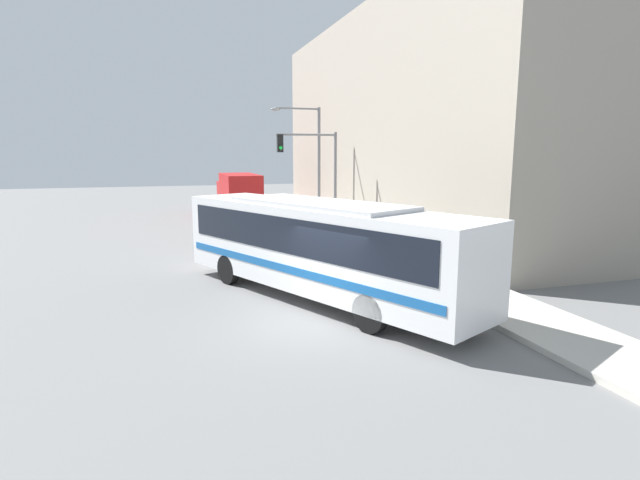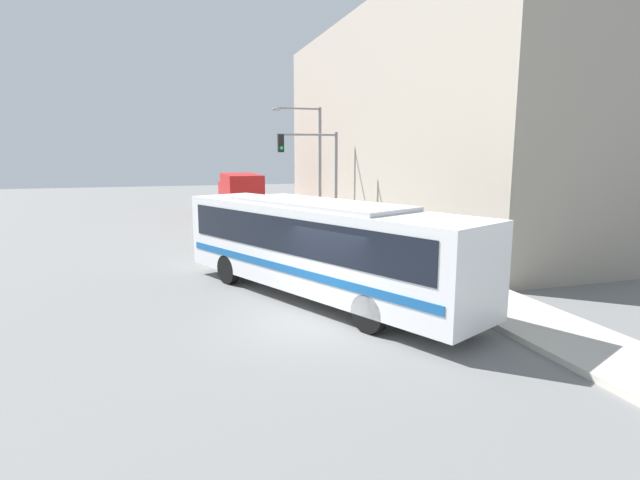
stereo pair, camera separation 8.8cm
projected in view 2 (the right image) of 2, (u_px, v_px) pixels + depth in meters
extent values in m
plane|color=slate|center=(308.00, 323.00, 13.48)|extent=(120.00, 120.00, 0.00)
cube|color=#B7B2A8|center=(309.00, 219.00, 33.96)|extent=(2.52, 70.00, 0.17)
cube|color=#9E9384|center=(402.00, 124.00, 29.36)|extent=(6.00, 27.82, 12.38)
cube|color=white|center=(318.00, 246.00, 15.47)|extent=(7.02, 11.27, 2.52)
cube|color=black|center=(318.00, 232.00, 15.39)|extent=(6.67, 10.47, 1.06)
cube|color=#19599E|center=(318.00, 263.00, 15.57)|extent=(6.86, 10.87, 0.24)
cube|color=silver|center=(318.00, 204.00, 15.24)|extent=(4.67, 6.58, 0.16)
cylinder|color=black|center=(277.00, 260.00, 18.93)|extent=(0.69, 1.05, 1.03)
cylinder|color=black|center=(228.00, 269.00, 17.51)|extent=(0.69, 1.05, 1.03)
cylinder|color=black|center=(420.00, 297.00, 14.13)|extent=(0.69, 1.05, 1.03)
cylinder|color=black|center=(369.00, 313.00, 12.70)|extent=(0.69, 1.05, 1.03)
cube|color=#B21919|center=(241.00, 192.00, 36.11)|extent=(2.35, 5.99, 2.58)
cube|color=#B21919|center=(234.00, 193.00, 40.08)|extent=(2.23, 2.33, 1.82)
cylinder|color=black|center=(222.00, 205.00, 39.55)|extent=(0.25, 0.90, 0.90)
cylinder|color=black|center=(230.00, 212.00, 34.97)|extent=(0.25, 0.90, 0.90)
cylinder|color=red|center=(408.00, 262.00, 18.76)|extent=(0.21, 0.21, 0.62)
sphere|color=red|center=(409.00, 253.00, 18.70)|extent=(0.20, 0.20, 0.20)
cylinder|color=red|center=(410.00, 262.00, 18.65)|extent=(0.10, 0.13, 0.10)
cylinder|color=slate|center=(336.00, 184.00, 26.69)|extent=(0.16, 0.16, 5.46)
cylinder|color=slate|center=(307.00, 135.00, 25.78)|extent=(3.20, 0.11, 0.11)
cube|color=black|center=(281.00, 143.00, 25.45)|extent=(0.30, 0.24, 0.90)
sphere|color=#19D83F|center=(281.00, 148.00, 25.35)|extent=(0.18, 0.18, 0.18)
cylinder|color=slate|center=(358.00, 235.00, 23.54)|extent=(0.06, 0.06, 1.06)
cylinder|color=#4C4C51|center=(359.00, 222.00, 23.43)|extent=(0.14, 0.14, 0.22)
cylinder|color=slate|center=(320.00, 168.00, 29.62)|extent=(0.18, 0.18, 6.99)
cylinder|color=slate|center=(298.00, 109.00, 28.66)|extent=(2.59, 0.11, 0.11)
ellipsoid|color=gray|center=(276.00, 109.00, 28.30)|extent=(0.56, 0.28, 0.20)
cylinder|color=slate|center=(418.00, 255.00, 19.54)|extent=(0.28, 0.28, 0.84)
cylinder|color=#338C4C|center=(419.00, 236.00, 19.41)|extent=(0.34, 0.34, 0.70)
sphere|color=tan|center=(419.00, 224.00, 19.33)|extent=(0.23, 0.23, 0.23)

